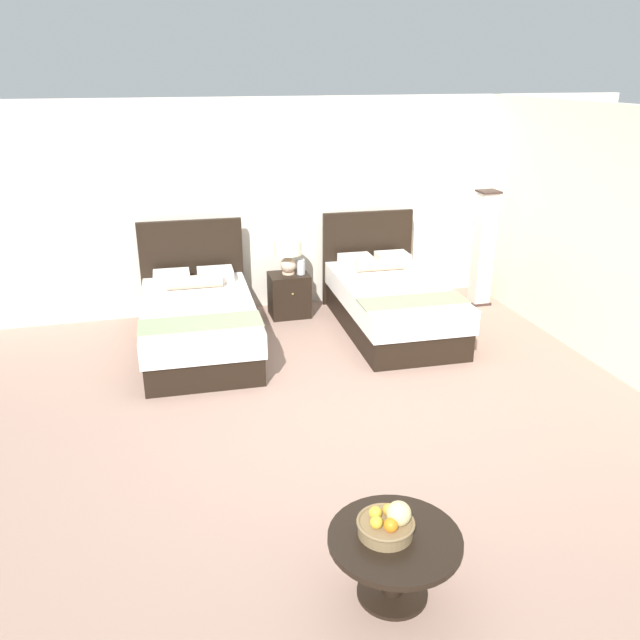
# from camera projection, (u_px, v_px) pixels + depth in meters

# --- Properties ---
(ground_plane) EXTENTS (9.36, 9.75, 0.02)m
(ground_plane) POSITION_uv_depth(u_px,v_px,m) (347.00, 419.00, 5.64)
(ground_plane) COLOR #9F7D6D
(wall_back) EXTENTS (9.36, 0.12, 2.55)m
(wall_back) POSITION_uv_depth(u_px,v_px,m) (275.00, 206.00, 7.93)
(wall_back) COLOR silver
(wall_back) RESTS_ON ground
(wall_side_right) EXTENTS (0.12, 5.35, 2.55)m
(wall_side_right) POSITION_uv_depth(u_px,v_px,m) (622.00, 244.00, 6.22)
(wall_side_right) COLOR #F0E2C8
(wall_side_right) RESTS_ON ground
(bed_near_window) EXTENTS (1.26, 2.13, 1.21)m
(bed_near_window) POSITION_uv_depth(u_px,v_px,m) (199.00, 321.00, 6.95)
(bed_near_window) COLOR black
(bed_near_window) RESTS_ON ground
(bed_near_corner) EXTENTS (1.22, 2.16, 1.18)m
(bed_near_corner) POSITION_uv_depth(u_px,v_px,m) (391.00, 302.00, 7.47)
(bed_near_corner) COLOR black
(bed_near_corner) RESTS_ON ground
(nightstand) EXTENTS (0.47, 0.41, 0.53)m
(nightstand) POSITION_uv_depth(u_px,v_px,m) (289.00, 295.00, 7.88)
(nightstand) COLOR black
(nightstand) RESTS_ON ground
(table_lamp) EXTENTS (0.33, 0.33, 0.41)m
(table_lamp) POSITION_uv_depth(u_px,v_px,m) (288.00, 253.00, 7.71)
(table_lamp) COLOR beige
(table_lamp) RESTS_ON nightstand
(vase) EXTENTS (0.10, 0.10, 0.19)m
(vase) POSITION_uv_depth(u_px,v_px,m) (301.00, 267.00, 7.75)
(vase) COLOR #B3BABE
(vase) RESTS_ON nightstand
(coffee_table) EXTENTS (0.76, 0.76, 0.41)m
(coffee_table) POSITION_uv_depth(u_px,v_px,m) (394.00, 552.00, 3.65)
(coffee_table) COLOR black
(coffee_table) RESTS_ON ground
(fruit_bowl) EXTENTS (0.33, 0.33, 0.21)m
(fruit_bowl) POSITION_uv_depth(u_px,v_px,m) (388.00, 523.00, 3.60)
(fruit_bowl) COLOR olive
(fruit_bowl) RESTS_ON coffee_table
(floor_lamp_corner) EXTENTS (0.25, 0.25, 1.46)m
(floor_lamp_corner) POSITION_uv_depth(u_px,v_px,m) (483.00, 249.00, 8.11)
(floor_lamp_corner) COLOR #3A2924
(floor_lamp_corner) RESTS_ON ground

